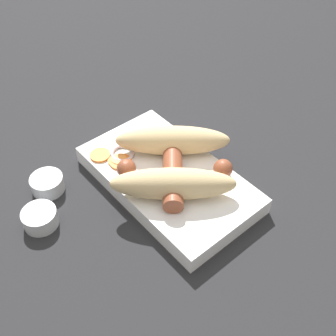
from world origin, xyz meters
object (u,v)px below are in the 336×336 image
Objects in this scene: sausage at (175,169)px; condiment_cup_far at (40,219)px; condiment_cup_near at (48,184)px; food_tray at (168,179)px; bread_roll at (173,161)px.

sausage reaches higher than condiment_cup_far.
condiment_cup_near is at bearing 142.25° from condiment_cup_far.
sausage is 2.76× the size of condiment_cup_near.
sausage is at bearing 18.59° from food_tray.
condiment_cup_near is 1.00× the size of condiment_cup_far.
food_tray is 0.19m from condiment_cup_near.
bread_roll is at bearing 52.71° from condiment_cup_near.
sausage is 0.20m from condiment_cup_near.
bread_roll is 0.01m from sausage.
bread_roll is 0.21m from condiment_cup_far.
food_tray is 5.51× the size of condiment_cup_near.
food_tray is at bearing 52.25° from condiment_cup_near.
condiment_cup_near is (-0.13, -0.15, -0.03)m from sausage.
bread_roll is 4.50× the size of condiment_cup_far.
bread_roll is 0.20m from condiment_cup_near.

